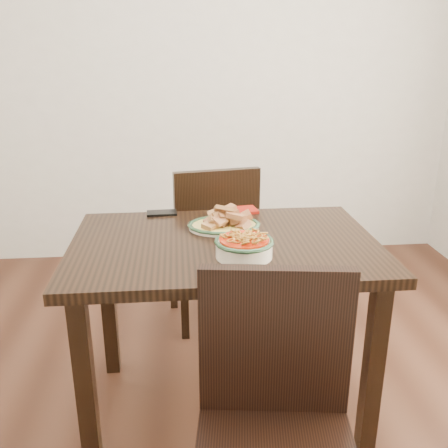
{
  "coord_description": "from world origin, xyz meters",
  "views": [
    {
      "loc": [
        -0.17,
        -1.69,
        1.43
      ],
      "look_at": [
        -0.0,
        0.06,
        0.81
      ],
      "focal_mm": 40.0,
      "sensor_mm": 36.0,
      "label": 1
    }
  ],
  "objects": [
    {
      "name": "chair_near",
      "position": [
        0.07,
        -0.63,
        0.5
      ],
      "size": [
        0.47,
        0.47,
        0.89
      ],
      "rotation": [
        0.0,
        0.0,
        -0.13
      ],
      "color": "black",
      "rests_on": "ground"
    },
    {
      "name": "dining_table",
      "position": [
        -0.0,
        0.04,
        0.64
      ],
      "size": [
        1.14,
        0.76,
        0.75
      ],
      "color": "black",
      "rests_on": "ground"
    },
    {
      "name": "fish_plate",
      "position": [
        0.01,
        0.18,
        0.79
      ],
      "size": [
        0.28,
        0.22,
        0.11
      ],
      "color": "#F2E5CC",
      "rests_on": "dining_table"
    },
    {
      "name": "napkin",
      "position": [
        0.12,
        0.39,
        0.76
      ],
      "size": [
        0.13,
        0.12,
        0.01
      ],
      "primitive_type": "cube",
      "rotation": [
        0.0,
        0.0,
        0.15
      ],
      "color": "maroon",
      "rests_on": "dining_table"
    },
    {
      "name": "smartphone",
      "position": [
        -0.24,
        0.38,
        0.76
      ],
      "size": [
        0.13,
        0.08,
        0.01
      ],
      "primitive_type": "cube",
      "rotation": [
        0.0,
        0.0,
        0.05
      ],
      "color": "black",
      "rests_on": "dining_table"
    },
    {
      "name": "wall_back",
      "position": [
        0.0,
        1.75,
        1.3
      ],
      "size": [
        3.5,
        0.1,
        2.6
      ],
      "primitive_type": "cube",
      "color": "beige",
      "rests_on": "ground"
    },
    {
      "name": "chair_far",
      "position": [
        -0.0,
        0.7,
        0.5
      ],
      "size": [
        0.49,
        0.49,
        0.89
      ],
      "rotation": [
        0.0,
        0.0,
        3.32
      ],
      "color": "black",
      "rests_on": "ground"
    },
    {
      "name": "noodle_bowl",
      "position": [
        0.05,
        -0.12,
        0.79
      ],
      "size": [
        0.21,
        0.21,
        0.08
      ],
      "color": "#EFE5CA",
      "rests_on": "dining_table"
    },
    {
      "name": "floor",
      "position": [
        0.0,
        0.0,
        0.0
      ],
      "size": [
        3.5,
        3.5,
        0.0
      ],
      "primitive_type": "plane",
      "color": "#331A10",
      "rests_on": "ground"
    }
  ]
}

